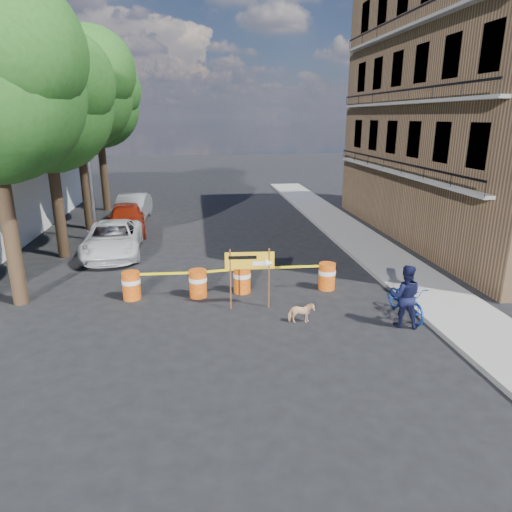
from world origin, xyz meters
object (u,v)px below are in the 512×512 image
object	(u,v)px
barrel_mid_left	(198,283)
barrel_mid_right	(242,279)
barrel_far_left	(131,285)
detour_sign	(256,265)
dog	(301,313)
sedan_silver	(133,208)
suv_white	(113,239)
pedestrian	(405,296)
bicycle	(408,285)
sedan_red	(126,218)
barrel_far_right	(327,276)

from	to	relation	value
barrel_mid_left	barrel_mid_right	world-z (taller)	same
barrel_far_left	barrel_mid_right	distance (m)	3.54
barrel_mid_left	detour_sign	bearing A→B (deg)	-33.79
dog	sedan_silver	distance (m)	15.59
detour_sign	suv_white	world-z (taller)	detour_sign
barrel_mid_right	suv_white	world-z (taller)	suv_white
barrel_mid_right	suv_white	bearing A→B (deg)	134.47
pedestrian	dog	distance (m)	2.87
barrel_mid_right	bicycle	world-z (taller)	bicycle
sedan_red	sedan_silver	bearing A→B (deg)	83.99
detour_sign	sedan_silver	xyz separation A→B (m)	(-5.21, 13.03, -0.65)
pedestrian	sedan_red	bearing A→B (deg)	-32.80
barrel_far_right	suv_white	distance (m)	9.30
barrel_far_right	bicycle	xyz separation A→B (m)	(1.65, -2.44, 0.48)
sedan_red	detour_sign	bearing A→B (deg)	-70.13
sedan_silver	bicycle	bearing A→B (deg)	-52.71
detour_sign	pedestrian	world-z (taller)	detour_sign
barrel_mid_left	suv_white	world-z (taller)	suv_white
barrel_mid_left	pedestrian	size ratio (longest dim) A/B	0.51
barrel_far_left	dog	world-z (taller)	barrel_far_left
barrel_mid_left	barrel_far_right	distance (m)	4.30
pedestrian	barrel_far_left	bearing A→B (deg)	-1.26
barrel_far_left	sedan_red	xyz separation A→B (m)	(-1.33, 8.88, 0.28)
dog	sedan_red	bearing A→B (deg)	32.14
detour_sign	bicycle	bearing A→B (deg)	-11.97
barrel_mid_right	sedan_silver	distance (m)	12.67
barrel_far_right	sedan_silver	bearing A→B (deg)	123.53
barrel_far_left	sedan_silver	size ratio (longest dim) A/B	0.20
barrel_far_left	suv_white	distance (m)	5.32
barrel_far_left	pedestrian	world-z (taller)	pedestrian
barrel_mid_left	barrel_far_right	world-z (taller)	same
bicycle	sedan_red	distance (m)	14.66
barrel_far_left	barrel_mid_left	world-z (taller)	same
barrel_far_right	detour_sign	distance (m)	3.01
barrel_far_left	sedan_silver	xyz separation A→B (m)	(-1.39, 11.79, 0.26)
sedan_silver	detour_sign	bearing A→B (deg)	-64.54
pedestrian	sedan_silver	world-z (taller)	pedestrian
barrel_far_left	barrel_far_right	distance (m)	6.39
detour_sign	sedan_silver	bearing A→B (deg)	115.10
barrel_mid_right	barrel_far_right	bearing A→B (deg)	-1.41
barrel_far_left	detour_sign	distance (m)	4.12
sedan_silver	barrel_mid_right	bearing A→B (deg)	-63.47
barrel_mid_left	bicycle	world-z (taller)	bicycle
barrel_mid_left	pedestrian	xyz separation A→B (m)	(5.60, -2.91, 0.41)
bicycle	sedan_silver	bearing A→B (deg)	118.54
pedestrian	sedan_silver	bearing A→B (deg)	-38.46
barrel_mid_left	dog	size ratio (longest dim) A/B	1.25
barrel_mid_right	detour_sign	world-z (taller)	detour_sign
pedestrian	bicycle	world-z (taller)	bicycle
dog	barrel_mid_right	bearing A→B (deg)	31.82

